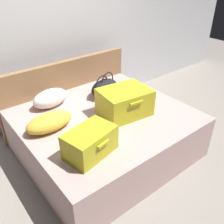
{
  "coord_description": "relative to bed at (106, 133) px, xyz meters",
  "views": [
    {
      "loc": [
        -1.49,
        -1.61,
        2.11
      ],
      "look_at": [
        0.0,
        0.27,
        0.65
      ],
      "focal_mm": 39.79,
      "sensor_mm": 36.0,
      "label": 1
    }
  ],
  "objects": [
    {
      "name": "ground_plane",
      "position": [
        0.0,
        -0.4,
        -0.27
      ],
      "size": [
        12.0,
        12.0,
        0.0
      ],
      "primitive_type": "plane",
      "color": "gray"
    },
    {
      "name": "bed",
      "position": [
        0.0,
        0.0,
        0.0
      ],
      "size": [
        1.92,
        1.74,
        0.55
      ],
      "primitive_type": "cube",
      "color": "#BC9993",
      "rests_on": "ground"
    },
    {
      "name": "back_wall",
      "position": [
        0.0,
        1.25,
        1.03
      ],
      "size": [
        8.0,
        0.1,
        2.6
      ],
      "primitive_type": "cube",
      "color": "silver",
      "rests_on": "ground"
    },
    {
      "name": "pillow_near_headboard",
      "position": [
        -0.64,
        0.14,
        0.36
      ],
      "size": [
        0.53,
        0.29,
        0.18
      ],
      "primitive_type": "ellipsoid",
      "rotation": [
        0.0,
        0.0,
        0.03
      ],
      "color": "gold",
      "rests_on": "bed"
    },
    {
      "name": "duffel_bag",
      "position": [
        0.3,
        0.41,
        0.39
      ],
      "size": [
        0.52,
        0.41,
        0.31
      ],
      "rotation": [
        0.0,
        0.0,
        0.32
      ],
      "color": "black",
      "rests_on": "bed"
    },
    {
      "name": "hard_case_medium",
      "position": [
        -0.52,
        -0.46,
        0.4
      ],
      "size": [
        0.53,
        0.39,
        0.26
      ],
      "rotation": [
        0.0,
        0.0,
        0.22
      ],
      "color": "gold",
      "rests_on": "bed"
    },
    {
      "name": "hard_case_large",
      "position": [
        0.2,
        -0.12,
        0.43
      ],
      "size": [
        0.61,
        0.5,
        0.31
      ],
      "rotation": [
        0.0,
        0.0,
        -0.12
      ],
      "color": "gold",
      "rests_on": "bed"
    },
    {
      "name": "pillow_center_head",
      "position": [
        -0.4,
        0.59,
        0.38
      ],
      "size": [
        0.49,
        0.32,
        0.22
      ],
      "primitive_type": "ellipsoid",
      "rotation": [
        0.0,
        0.0,
        0.12
      ],
      "color": "white",
      "rests_on": "bed"
    },
    {
      "name": "headboard",
      "position": [
        0.0,
        0.91,
        0.2
      ],
      "size": [
        1.96,
        0.08,
        0.96
      ],
      "primitive_type": "cube",
      "color": "olive",
      "rests_on": "ground"
    }
  ]
}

